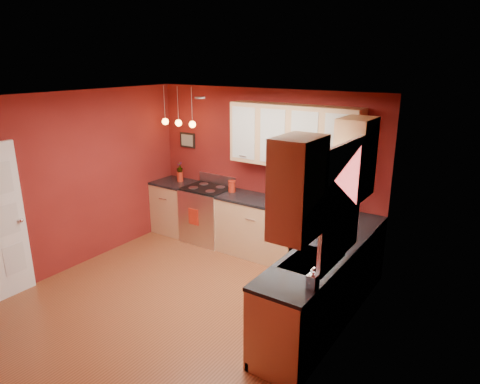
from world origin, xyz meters
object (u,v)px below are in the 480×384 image
Objects in this scene: coffee_maker at (336,203)px; gas_range at (208,214)px; soap_pump at (313,278)px; sink at (313,262)px; red_canister at (232,186)px.

gas_range is at bearing -161.27° from coffee_maker.
coffee_maker is 1.35× the size of soap_pump.
coffee_maker reaches higher than sink.
soap_pump is at bearing -35.55° from gas_range.
coffee_maker reaches higher than red_canister.
sink is at bearing 114.26° from soap_pump.
sink is 1.62m from coffee_maker.
sink is 2.38× the size of coffee_maker.
gas_range is 1.59× the size of sink.
coffee_maker is at bearing 103.46° from sink.
gas_range is 3.05m from sink.
gas_range is 5.09× the size of soap_pump.
soap_pump is (2.87, -2.05, 0.57)m from gas_range.
gas_range is at bearing 150.22° from sink.
soap_pump is at bearing -65.74° from sink.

